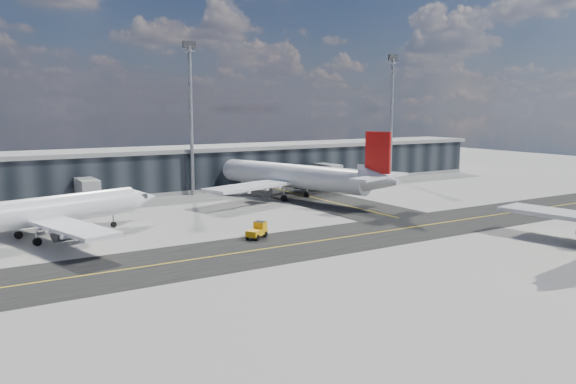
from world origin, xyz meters
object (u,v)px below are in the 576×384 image
service_van (233,191)px  baggage_tug (258,230)px  airliner_af (29,214)px  airliner_redtail (294,176)px

service_van → baggage_tug: bearing=-141.9°
airliner_af → airliner_redtail: size_ratio=0.85×
airliner_redtail → service_van: airliner_redtail is taller
baggage_tug → service_van: bearing=125.8°
service_van → airliner_af: bearing=178.2°
airliner_redtail → service_van: (-7.47, 10.27, -3.50)m
baggage_tug → service_van: (13.09, 34.32, -0.27)m
baggage_tug → airliner_redtail: bearing=106.1°
baggage_tug → airliner_af: bearing=-150.4°
airliner_redtail → airliner_af: bearing=176.1°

